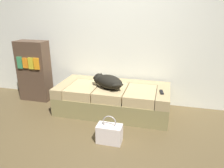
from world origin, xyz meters
TOP-DOWN VIEW (x-y plane):
  - ground_plane at (0.00, 0.00)m, footprint 10.00×10.00m
  - back_wall at (0.00, 1.58)m, footprint 6.40×0.10m
  - couch at (0.00, 1.05)m, footprint 1.81×0.85m
  - dog_dark at (-0.06, 0.94)m, footprint 0.60×0.45m
  - tv_remote at (0.78, 0.94)m, footprint 0.07×0.16m
  - handbag at (0.17, 0.18)m, footprint 0.32×0.18m
  - bookshelf at (-1.53, 1.20)m, footprint 0.56×0.30m

SIDE VIEW (x-z plane):
  - ground_plane at x=0.00m, z-range 0.00..0.00m
  - handbag at x=0.17m, z-range -0.06..0.31m
  - couch at x=0.00m, z-range 0.00..0.45m
  - tv_remote at x=0.78m, z-range 0.45..0.47m
  - bookshelf at x=-1.53m, z-range 0.00..1.10m
  - dog_dark at x=-0.06m, z-range 0.45..0.67m
  - back_wall at x=0.00m, z-range 0.00..2.80m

